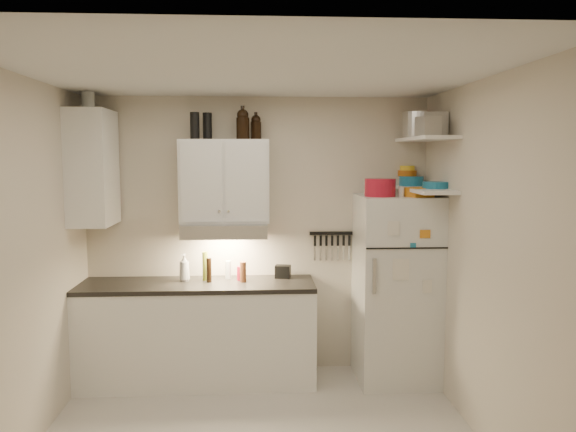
{
  "coord_description": "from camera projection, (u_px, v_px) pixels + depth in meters",
  "views": [
    {
      "loc": [
        -0.02,
        -3.78,
        2.05
      ],
      "look_at": [
        0.25,
        0.9,
        1.55
      ],
      "focal_mm": 35.0,
      "sensor_mm": 36.0,
      "label": 1
    }
  ],
  "objects": [
    {
      "name": "dutch_oven",
      "position": [
        380.0,
        187.0,
        4.9
      ],
      "size": [
        0.32,
        0.32,
        0.16
      ],
      "primitive_type": "cylinder",
      "rotation": [
        0.0,
        0.0,
        -0.19
      ],
      "color": "#A41327",
      "rests_on": "fridge"
    },
    {
      "name": "vinegar_bottle",
      "position": [
        209.0,
        270.0,
        5.05
      ],
      "size": [
        0.05,
        0.05,
        0.22
      ],
      "primitive_type": "cylinder",
      "rotation": [
        0.0,
        0.0,
        0.17
      ],
      "color": "black",
      "rests_on": "countertop"
    },
    {
      "name": "soap_bottle",
      "position": [
        184.0,
        266.0,
        5.09
      ],
      "size": [
        0.14,
        0.14,
        0.28
      ],
      "primitive_type": "imported",
      "rotation": [
        0.0,
        0.0,
        -0.43
      ],
      "color": "white",
      "rests_on": "countertop"
    },
    {
      "name": "tin_a",
      "position": [
        434.0,
        125.0,
        4.76
      ],
      "size": [
        0.22,
        0.2,
        0.21
      ],
      "primitive_type": "cube",
      "rotation": [
        0.0,
        0.0,
        -0.09
      ],
      "color": "#AAAAAD",
      "rests_on": "shelf_hi"
    },
    {
      "name": "shelf_hi",
      "position": [
        426.0,
        139.0,
        4.84
      ],
      "size": [
        0.3,
        0.95,
        0.03
      ],
      "primitive_type": "cube",
      "color": "white",
      "rests_on": "right_wall"
    },
    {
      "name": "growler_a",
      "position": [
        243.0,
        124.0,
        5.02
      ],
      "size": [
        0.15,
        0.15,
        0.28
      ],
      "primitive_type": null,
      "rotation": [
        0.0,
        0.0,
        -0.31
      ],
      "color": "black",
      "rests_on": "upper_cabinet"
    },
    {
      "name": "bowl_orange",
      "position": [
        407.0,
        173.0,
        5.32
      ],
      "size": [
        0.18,
        0.18,
        0.05
      ],
      "primitive_type": "cylinder",
      "color": "#C35F12",
      "rests_on": "bowl_teal"
    },
    {
      "name": "book_stack",
      "position": [
        418.0,
        192.0,
        4.87
      ],
      "size": [
        0.24,
        0.28,
        0.08
      ],
      "primitive_type": "cube",
      "rotation": [
        0.0,
        0.0,
        0.27
      ],
      "color": "orange",
      "rests_on": "fridge"
    },
    {
      "name": "growler_b",
      "position": [
        256.0,
        127.0,
        5.09
      ],
      "size": [
        0.13,
        0.13,
        0.23
      ],
      "primitive_type": null,
      "rotation": [
        0.0,
        0.0,
        -0.37
      ],
      "color": "black",
      "rests_on": "upper_cabinet"
    },
    {
      "name": "plates",
      "position": [
        436.0,
        185.0,
        4.8
      ],
      "size": [
        0.3,
        0.3,
        0.06
      ],
      "primitive_type": "cylinder",
      "rotation": [
        0.0,
        0.0,
        -0.34
      ],
      "color": "#1B6D97",
      "rests_on": "shelf_lo"
    },
    {
      "name": "caddy",
      "position": [
        283.0,
        272.0,
        5.23
      ],
      "size": [
        0.16,
        0.13,
        0.12
      ],
      "primitive_type": "cube",
      "rotation": [
        0.0,
        0.0,
        -0.21
      ],
      "color": "black",
      "rests_on": "countertop"
    },
    {
      "name": "bowl_yellow",
      "position": [
        407.0,
        168.0,
        5.32
      ],
      "size": [
        0.14,
        0.14,
        0.04
      ],
      "primitive_type": "cylinder",
      "color": "yellow",
      "rests_on": "bowl_orange"
    },
    {
      "name": "fridge",
      "position": [
        396.0,
        289.0,
        5.1
      ],
      "size": [
        0.7,
        0.68,
        1.7
      ],
      "primitive_type": "cube",
      "color": "white",
      "rests_on": "floor"
    },
    {
      "name": "knife_strip",
      "position": [
        332.0,
        233.0,
        5.34
      ],
      "size": [
        0.42,
        0.02,
        0.03
      ],
      "primitive_type": "cube",
      "color": "black",
      "rests_on": "back_wall"
    },
    {
      "name": "right_wall",
      "position": [
        489.0,
        264.0,
        3.92
      ],
      "size": [
        0.02,
        3.0,
        2.6
      ],
      "primitive_type": "cube",
      "color": "beige",
      "rests_on": "ground"
    },
    {
      "name": "pepper_mill",
      "position": [
        243.0,
        272.0,
        5.05
      ],
      "size": [
        0.07,
        0.07,
        0.19
      ],
      "primitive_type": "cylinder",
      "rotation": [
        0.0,
        0.0,
        -0.21
      ],
      "color": "brown",
      "rests_on": "countertop"
    },
    {
      "name": "upper_cabinet",
      "position": [
        225.0,
        181.0,
        5.08
      ],
      "size": [
        0.8,
        0.33,
        0.75
      ],
      "primitive_type": "cube",
      "color": "white",
      "rests_on": "back_wall"
    },
    {
      "name": "countertop",
      "position": [
        197.0,
        285.0,
        5.03
      ],
      "size": [
        2.1,
        0.62,
        0.04
      ],
      "primitive_type": "cube",
      "color": "black",
      "rests_on": "base_cabinet"
    },
    {
      "name": "left_wall",
      "position": [
        18.0,
        269.0,
        3.74
      ],
      "size": [
        0.02,
        3.0,
        2.6
      ],
      "primitive_type": "cube",
      "color": "beige",
      "rests_on": "ground"
    },
    {
      "name": "tin_b",
      "position": [
        428.0,
        126.0,
        4.56
      ],
      "size": [
        0.19,
        0.19,
        0.16
      ],
      "primitive_type": "cube",
      "rotation": [
        0.0,
        0.0,
        0.26
      ],
      "color": "#AAAAAD",
      "rests_on": "shelf_hi"
    },
    {
      "name": "side_jar",
      "position": [
        88.0,
        101.0,
        4.78
      ],
      "size": [
        0.12,
        0.12,
        0.15
      ],
      "primitive_type": "cylinder",
      "rotation": [
        0.0,
        0.0,
        -0.05
      ],
      "color": "silver",
      "rests_on": "side_cabinet"
    },
    {
      "name": "ceiling",
      "position": [
        258.0,
        71.0,
        3.69
      ],
      "size": [
        3.2,
        3.0,
        0.02
      ],
      "primitive_type": "cube",
      "color": "silver",
      "rests_on": "ground"
    },
    {
      "name": "red_jar",
      "position": [
        240.0,
        273.0,
        5.13
      ],
      "size": [
        0.08,
        0.08,
        0.13
      ],
      "primitive_type": "cylinder",
      "rotation": [
        0.0,
        0.0,
        -0.37
      ],
      "color": "#A41327",
      "rests_on": "countertop"
    },
    {
      "name": "shelf_lo",
      "position": [
        425.0,
        190.0,
        4.88
      ],
      "size": [
        0.3,
        0.95,
        0.03
      ],
      "primitive_type": "cube",
      "color": "white",
      "rests_on": "right_wall"
    },
    {
      "name": "back_wall",
      "position": [
        258.0,
        235.0,
        5.33
      ],
      "size": [
        3.2,
        0.02,
        2.6
      ],
      "primitive_type": "cube",
      "color": "beige",
      "rests_on": "ground"
    },
    {
      "name": "thermos_b",
      "position": [
        195.0,
        126.0,
        4.94
      ],
      "size": [
        0.09,
        0.09,
        0.24
      ],
      "primitive_type": "cylinder",
      "rotation": [
        0.0,
        0.0,
        0.14
      ],
      "color": "black",
      "rests_on": "upper_cabinet"
    },
    {
      "name": "oil_bottle",
      "position": [
        205.0,
        266.0,
        5.12
      ],
      "size": [
        0.06,
        0.06,
        0.26
      ],
      "primitive_type": "cylinder",
      "rotation": [
        0.0,
        0.0,
        0.2
      ],
      "color": "olive",
      "rests_on": "countertop"
    },
    {
      "name": "stock_pot",
      "position": [
        420.0,
        125.0,
        5.04
      ],
      "size": [
        0.33,
        0.33,
        0.23
      ],
      "primitive_type": "cylinder",
      "rotation": [
        0.0,
        0.0,
        0.04
      ],
      "color": "silver",
      "rests_on": "shelf_hi"
    },
    {
      "name": "thermos_a",
      "position": [
        207.0,
        126.0,
        5.05
      ],
      "size": [
        0.11,
        0.11,
        0.24
      ],
      "primitive_type": "cylinder",
      "rotation": [
        0.0,
        0.0,
        -0.41
      ],
      "color": "black",
      "rests_on": "upper_cabinet"
    },
    {
      "name": "base_cabinet",
      "position": [
        198.0,
        335.0,
        5.08
      ],
      "size": [
        2.1,
        0.6,
        0.88
      ],
      "primitive_type": "cube",
      "color": "white",
      "rests_on": "floor"
    },
    {
      "name": "bowl_teal",
      "position": [
        411.0,
        181.0,
        5.24
      ],
      "size": [
        0.22,
        0.22,
        0.09
      ],
      "primitive_type": "cylinder",
      "color": "#1B6D97",
      "rests_on": "shelf_lo"
    },
    {
      "name": "clear_bottle",
      "position": [
        228.0,
        270.0,
        5.19
      ],
      "size": [
        0.06,
        0.06,
        0.17
      ],
      "primitive_type": "cylinder",
      "rotation": [
        0.0,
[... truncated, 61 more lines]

